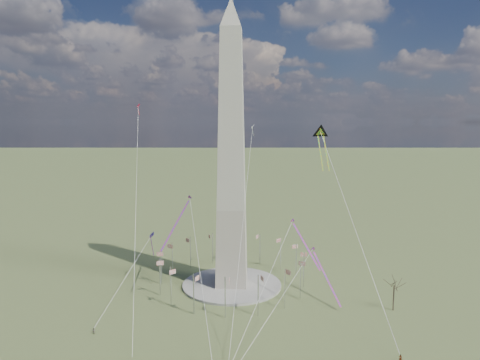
# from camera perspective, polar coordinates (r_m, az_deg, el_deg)

# --- Properties ---
(ground) EXTENTS (2000.00, 2000.00, 0.00)m
(ground) POSITION_cam_1_polar(r_m,az_deg,el_deg) (160.81, -1.10, -13.89)
(ground) COLOR #496432
(ground) RESTS_ON ground
(plaza) EXTENTS (36.00, 36.00, 0.80)m
(plaza) POSITION_cam_1_polar(r_m,az_deg,el_deg) (160.66, -1.10, -13.76)
(plaza) COLOR #A09E92
(plaza) RESTS_ON ground
(washington_monument) EXTENTS (15.56, 15.56, 100.00)m
(washington_monument) POSITION_cam_1_polar(r_m,az_deg,el_deg) (149.94, -1.14, 3.41)
(washington_monument) COLOR #ABA28F
(washington_monument) RESTS_ON plaza
(flagpole_ring) EXTENTS (54.40, 54.40, 13.00)m
(flagpole_ring) POSITION_cam_1_polar(r_m,az_deg,el_deg) (158.27, -1.10, -11.44)
(flagpole_ring) COLOR silver
(flagpole_ring) RESTS_ON ground
(tree_near) EXTENTS (7.10, 7.10, 12.42)m
(tree_near) POSITION_cam_1_polar(r_m,az_deg,el_deg) (146.61, 19.89, -12.85)
(tree_near) COLOR #433628
(tree_near) RESTS_ON ground
(person_east) EXTENTS (0.75, 0.52, 1.97)m
(person_east) POSITION_cam_1_polar(r_m,az_deg,el_deg) (121.89, 20.60, -21.33)
(person_east) COLOR gray
(person_east) RESTS_ON ground
(person_west) EXTENTS (0.94, 0.80, 1.70)m
(person_west) POSITION_cam_1_polar(r_m,az_deg,el_deg) (134.17, -18.92, -18.50)
(person_west) COLOR gray
(person_west) RESTS_ON ground
(kite_delta_black) EXTENTS (6.88, 18.65, 15.64)m
(kite_delta_black) POSITION_cam_1_polar(r_m,az_deg,el_deg) (162.84, 10.73, 5.94)
(kite_delta_black) COLOR black
(kite_delta_black) RESTS_ON ground
(kite_diamond_purple) EXTENTS (2.21, 3.10, 9.41)m
(kite_diamond_purple) POSITION_cam_1_polar(r_m,az_deg,el_deg) (162.93, -11.68, -7.55)
(kite_diamond_purple) COLOR navy
(kite_diamond_purple) RESTS_ON ground
(kite_streamer_left) EXTENTS (8.92, 17.41, 12.83)m
(kite_streamer_left) POSITION_cam_1_polar(r_m,az_deg,el_deg) (144.96, 8.27, -7.69)
(kite_streamer_left) COLOR #FF283B
(kite_streamer_left) RESTS_ON ground
(kite_streamer_mid) EXTENTS (7.39, 21.64, 15.22)m
(kite_streamer_mid) POSITION_cam_1_polar(r_m,az_deg,el_deg) (151.69, -7.95, -4.67)
(kite_streamer_mid) COLOR #FF283B
(kite_streamer_mid) RESTS_ON ground
(kite_streamer_right) EXTENTS (8.27, 19.77, 14.16)m
(kite_streamer_right) POSITION_cam_1_polar(r_m,az_deg,el_deg) (151.56, 10.90, -11.51)
(kite_streamer_right) COLOR #FF283B
(kite_streamer_right) RESTS_ON ground
(kite_small_red) EXTENTS (1.83, 1.61, 4.83)m
(kite_small_red) POSITION_cam_1_polar(r_m,az_deg,el_deg) (191.00, -13.40, 9.51)
(kite_small_red) COLOR red
(kite_small_red) RESTS_ON ground
(kite_small_white) EXTENTS (1.35, 2.19, 4.98)m
(kite_small_white) POSITION_cam_1_polar(r_m,az_deg,el_deg) (188.43, 1.70, 7.01)
(kite_small_white) COLOR silver
(kite_small_white) RESTS_ON ground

